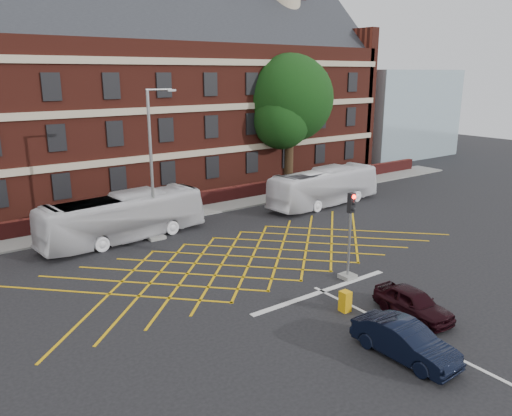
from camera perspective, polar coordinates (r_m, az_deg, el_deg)
ground at (r=25.76m, az=2.20°, el=-6.89°), size 120.00×120.00×0.00m
victorian_building at (r=43.43m, az=-16.13°, el=12.19°), size 51.00×12.17×20.40m
boundary_wall at (r=36.17m, az=-10.65°, el=0.31°), size 56.00×0.50×1.10m
far_pavement at (r=35.42m, az=-9.91°, el=-0.79°), size 60.00×3.00×0.12m
glass_block at (r=63.12m, az=14.99°, el=10.45°), size 14.00×10.00×10.00m
box_junction_hatching at (r=27.24m, az=-0.42°, el=-5.60°), size 8.22×8.22×0.02m
stop_line at (r=23.34m, az=7.60°, el=-9.42°), size 8.00×0.30×0.02m
centre_line at (r=19.74m, az=21.17°, el=-15.27°), size 0.15×14.00×0.02m
bus_left at (r=30.58m, az=-14.90°, el=-1.03°), size 10.28×3.40×2.81m
bus_right at (r=37.86m, az=7.83°, el=2.41°), size 10.13×3.16×2.78m
car_navy at (r=18.75m, az=16.64°, el=-14.33°), size 1.48×3.93×1.28m
car_maroon at (r=21.71m, az=17.51°, el=-10.29°), size 1.66×3.61×1.20m
deciduous_tree at (r=45.09m, az=3.79°, el=11.70°), size 7.90×7.76×11.38m
traffic_light_near at (r=24.33m, az=10.61°, el=-4.06°), size 0.70×0.70×4.27m
street_lamp at (r=30.01m, az=-11.61°, el=2.07°), size 2.25×1.00×8.82m
utility_cabinet at (r=21.54m, az=10.15°, el=-10.45°), size 0.40×0.41×0.89m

